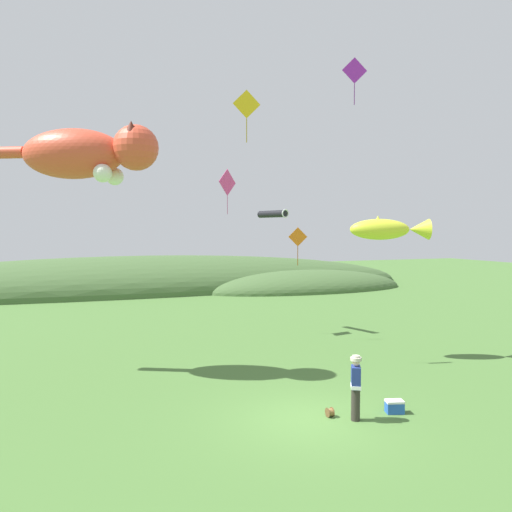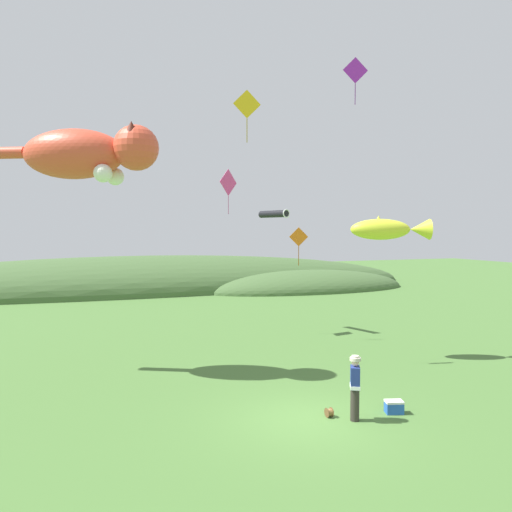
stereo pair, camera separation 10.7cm
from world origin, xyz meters
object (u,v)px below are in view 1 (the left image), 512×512
Objects in this scene: kite_giant_cat at (87,154)px; picnic_cooler at (394,407)px; festival_attendant at (356,386)px; kite_diamond_gold at (247,105)px; kite_spool at (330,412)px; kite_diamond_pink at (227,183)px; kite_fish_windsock at (388,229)px; kite_diamond_orange at (298,237)px; kite_diamond_violet at (355,71)px; kite_tube_streamer at (273,214)px.

picnic_cooler is at bearing -42.96° from kite_giant_cat.
festival_attendant is 11.92m from kite_giant_cat.
kite_diamond_gold reaches higher than festival_attendant.
kite_spool is 0.12× the size of kite_diamond_pink.
kite_fish_windsock is at bearing 55.96° from picnic_cooler.
kite_diamond_pink reaches higher than kite_diamond_orange.
kite_diamond_gold is (-1.00, -5.47, 2.40)m from kite_diamond_pink.
kite_giant_cat is 11.79m from kite_fish_windsock.
picnic_cooler is 8.08m from kite_fish_windsock.
kite_diamond_gold is at bearing 96.45° from festival_attendant.
kite_diamond_pink is 7.72m from kite_diamond_violet.
kite_spool is at bearing -88.00° from kite_diamond_gold.
kite_diamond_pink reaches higher than kite_spool.
kite_diamond_orange is 0.81× the size of kite_diamond_pink.
kite_diamond_pink is at bearing 138.20° from kite_diamond_orange.
kite_fish_windsock is (4.88, 5.34, 4.22)m from festival_attendant.
kite_giant_cat is 10.46m from kite_tube_streamer.
kite_diamond_gold is at bearing -7.97° from kite_giant_cat.
kite_giant_cat is at bearing 172.03° from kite_diamond_gold.
kite_diamond_violet is at bearing -55.93° from kite_diamond_orange.
kite_giant_cat is at bearing 137.04° from picnic_cooler.
kite_tube_streamer reaches higher than kite_fish_windsock.
kite_diamond_gold is (-5.61, 1.17, 4.68)m from kite_fish_windsock.
kite_tube_streamer is at bearing 74.37° from kite_spool.
kite_diamond_violet is (1.77, -4.70, 5.97)m from kite_tube_streamer.
kite_diamond_gold is at bearing 92.00° from kite_spool.
kite_diamond_orange is at bearing 69.23° from kite_spool.
kite_diamond_violet is at bearing 53.84° from kite_spool.
kite_diamond_pink is 1.10× the size of kite_diamond_violet.
kite_diamond_orange is at bearing -84.61° from kite_tube_streamer.
kite_diamond_orange is (3.46, 9.12, 4.67)m from kite_spool.
picnic_cooler is at bearing 3.14° from festival_attendant.
kite_tube_streamer reaches higher than kite_spool.
kite_diamond_pink is (-4.61, 6.64, 2.28)m from kite_fish_windsock.
kite_spool is 11.87m from kite_giant_cat.
kite_diamond_orange is at bearing -41.80° from kite_diamond_pink.
kite_fish_windsock is (11.32, -1.97, -2.64)m from kite_giant_cat.
festival_attendant is at bearing -121.49° from kite_diamond_violet.
kite_diamond_orange is at bearing 40.04° from kite_diamond_gold.
kite_diamond_gold is (-0.74, 6.51, 8.90)m from festival_attendant.
festival_attendant is 3.14× the size of picnic_cooler.
kite_giant_cat is 3.04× the size of kite_tube_streamer.
picnic_cooler is 0.17× the size of kite_fish_windsock.
festival_attendant is at bearing -176.86° from picnic_cooler.
kite_diamond_violet reaches higher than kite_diamond_pink.
kite_diamond_orange is 6.97m from kite_diamond_gold.
kite_diamond_violet reaches higher than kite_spool.
kite_giant_cat reaches higher than kite_fish_windsock.
kite_fish_windsock is at bearing 47.56° from festival_attendant.
picnic_cooler is at bearing -124.04° from kite_fish_windsock.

